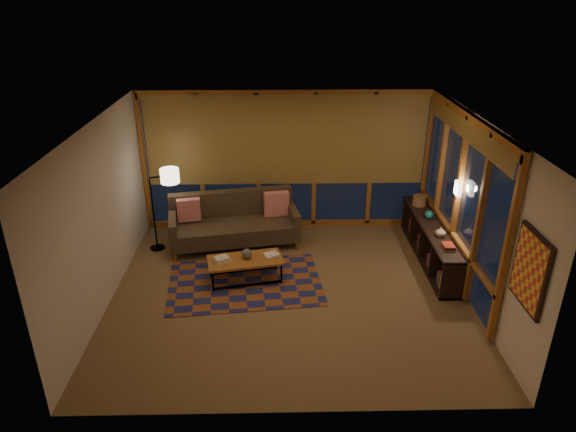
{
  "coord_description": "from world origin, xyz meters",
  "views": [
    {
      "loc": [
        -0.17,
        -6.87,
        4.46
      ],
      "look_at": [
        -0.01,
        0.21,
        1.22
      ],
      "focal_mm": 32.0,
      "sensor_mm": 36.0,
      "label": 1
    }
  ],
  "objects_px": {
    "sofa": "(234,222)",
    "coffee_table": "(246,270)",
    "floor_lamp": "(153,211)",
    "bookshelf": "(431,242)"
  },
  "relations": [
    {
      "from": "sofa",
      "to": "coffee_table",
      "type": "height_order",
      "value": "sofa"
    },
    {
      "from": "floor_lamp",
      "to": "bookshelf",
      "type": "xyz_separation_m",
      "value": [
        4.88,
        -0.5,
        -0.43
      ]
    },
    {
      "from": "sofa",
      "to": "bookshelf",
      "type": "distance_m",
      "value": 3.51
    },
    {
      "from": "sofa",
      "to": "coffee_table",
      "type": "relative_size",
      "value": 1.91
    },
    {
      "from": "sofa",
      "to": "bookshelf",
      "type": "relative_size",
      "value": 0.87
    },
    {
      "from": "coffee_table",
      "to": "bookshelf",
      "type": "distance_m",
      "value": 3.26
    },
    {
      "from": "sofa",
      "to": "bookshelf",
      "type": "height_order",
      "value": "sofa"
    },
    {
      "from": "floor_lamp",
      "to": "coffee_table",
      "type": "bearing_deg",
      "value": -50.75
    },
    {
      "from": "coffee_table",
      "to": "bookshelf",
      "type": "relative_size",
      "value": 0.46
    },
    {
      "from": "coffee_table",
      "to": "floor_lamp",
      "type": "xyz_separation_m",
      "value": [
        -1.68,
        1.15,
        0.56
      ]
    }
  ]
}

